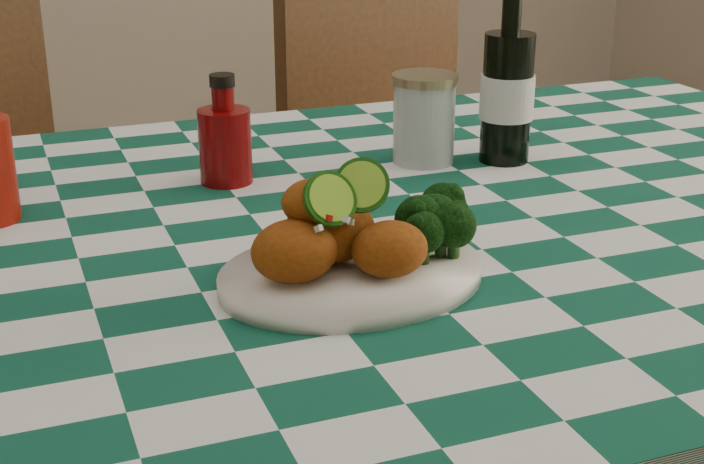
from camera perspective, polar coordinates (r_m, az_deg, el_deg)
name	(u,v)px	position (r m, az deg, el deg)	size (l,w,h in m)	color
plate	(352,275)	(0.97, 0.00, -2.53)	(0.27, 0.21, 0.02)	white
fried_chicken_pile	(347,220)	(0.95, -0.27, 0.71)	(0.16, 0.12, 0.10)	#8B3F0D
broccoli_side	(435,222)	(1.00, 4.86, 0.57)	(0.08, 0.08, 0.06)	black
ketchup_bottle	(224,129)	(1.26, -7.44, 5.95)	(0.07, 0.07, 0.14)	#6A0506
mason_jar	(424,119)	(1.34, 4.22, 6.60)	(0.09, 0.09, 0.12)	#B2BCBA
beer_bottle	(508,73)	(1.35, 9.08, 9.13)	(0.07, 0.07, 0.25)	black
wooden_chair_left	(9,280)	(1.85, -19.33, -2.63)	(0.43, 0.45, 0.95)	#472814
wooden_chair_right	(430,209)	(2.03, 4.59, 1.36)	(0.45, 0.47, 0.99)	#472814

